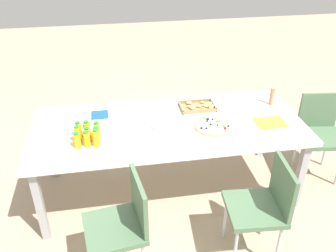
# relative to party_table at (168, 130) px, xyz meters

# --- Properties ---
(ground_plane) EXTENTS (12.00, 12.00, 0.00)m
(ground_plane) POSITION_rel_party_table_xyz_m (0.00, 0.00, -0.68)
(ground_plane) COLOR tan
(party_table) EXTENTS (2.34, 0.98, 0.73)m
(party_table) POSITION_rel_party_table_xyz_m (0.00, 0.00, 0.00)
(party_table) COLOR silver
(party_table) RESTS_ON ground_plane
(chair_near_right) EXTENTS (0.43, 0.43, 0.83)m
(chair_near_right) POSITION_rel_party_table_xyz_m (0.56, -0.84, -0.18)
(chair_near_right) COLOR #4C6B4C
(chair_near_right) RESTS_ON ground_plane
(chair_end) EXTENTS (0.45, 0.45, 0.83)m
(chair_end) POSITION_rel_party_table_xyz_m (1.50, 0.04, -0.18)
(chair_end) COLOR #4C6B4C
(chair_end) RESTS_ON ground_plane
(chair_near_left) EXTENTS (0.45, 0.45, 0.83)m
(chair_near_left) POSITION_rel_party_table_xyz_m (-0.46, -0.84, -0.18)
(chair_near_left) COLOR #4C6B4C
(chair_near_left) RESTS_ON ground_plane
(juice_bottle_0) EXTENTS (0.05, 0.05, 0.14)m
(juice_bottle_0) POSITION_rel_party_table_xyz_m (-0.76, -0.23, 0.12)
(juice_bottle_0) COLOR #F8AC14
(juice_bottle_0) RESTS_ON party_table
(juice_bottle_1) EXTENTS (0.05, 0.05, 0.13)m
(juice_bottle_1) POSITION_rel_party_table_xyz_m (-0.68, -0.23, 0.12)
(juice_bottle_1) COLOR #FAAF14
(juice_bottle_1) RESTS_ON party_table
(juice_bottle_2) EXTENTS (0.06, 0.06, 0.15)m
(juice_bottle_2) POSITION_rel_party_table_xyz_m (-0.61, -0.23, 0.13)
(juice_bottle_2) COLOR #F9AD14
(juice_bottle_2) RESTS_ON party_table
(juice_bottle_3) EXTENTS (0.05, 0.05, 0.15)m
(juice_bottle_3) POSITION_rel_party_table_xyz_m (-0.75, -0.15, 0.13)
(juice_bottle_3) COLOR #F8AC14
(juice_bottle_3) RESTS_ON party_table
(juice_bottle_4) EXTENTS (0.06, 0.06, 0.13)m
(juice_bottle_4) POSITION_rel_party_table_xyz_m (-0.68, -0.16, 0.12)
(juice_bottle_4) COLOR #FAAD14
(juice_bottle_4) RESTS_ON party_table
(juice_bottle_5) EXTENTS (0.06, 0.06, 0.13)m
(juice_bottle_5) POSITION_rel_party_table_xyz_m (-0.61, -0.16, 0.12)
(juice_bottle_5) COLOR #FBAE14
(juice_bottle_5) RESTS_ON party_table
(juice_bottle_6) EXTENTS (0.05, 0.05, 0.14)m
(juice_bottle_6) POSITION_rel_party_table_xyz_m (-0.75, -0.08, 0.12)
(juice_bottle_6) COLOR #FAAD14
(juice_bottle_6) RESTS_ON party_table
(juice_bottle_7) EXTENTS (0.06, 0.06, 0.14)m
(juice_bottle_7) POSITION_rel_party_table_xyz_m (-0.68, -0.08, 0.12)
(juice_bottle_7) COLOR #F9AC14
(juice_bottle_7) RESTS_ON party_table
(juice_bottle_8) EXTENTS (0.06, 0.06, 0.13)m
(juice_bottle_8) POSITION_rel_party_table_xyz_m (-0.60, -0.09, 0.12)
(juice_bottle_8) COLOR #FAAC14
(juice_bottle_8) RESTS_ON party_table
(fruit_pizza) EXTENTS (0.33, 0.33, 0.05)m
(fruit_pizza) POSITION_rel_party_table_xyz_m (0.37, -0.11, 0.07)
(fruit_pizza) COLOR tan
(fruit_pizza) RESTS_ON party_table
(snack_tray) EXTENTS (0.32, 0.22, 0.04)m
(snack_tray) POSITION_rel_party_table_xyz_m (0.34, 0.25, 0.07)
(snack_tray) COLOR olive
(snack_tray) RESTS_ON party_table
(plate_stack) EXTENTS (0.21, 0.21, 0.02)m
(plate_stack) POSITION_rel_party_table_xyz_m (-0.04, -0.04, 0.07)
(plate_stack) COLOR silver
(plate_stack) RESTS_ON party_table
(napkin_stack) EXTENTS (0.15, 0.15, 0.01)m
(napkin_stack) POSITION_rel_party_table_xyz_m (-0.58, 0.26, 0.06)
(napkin_stack) COLOR #194CA5
(napkin_stack) RESTS_ON party_table
(cardboard_tube) EXTENTS (0.04, 0.04, 0.17)m
(cardboard_tube) POSITION_rel_party_table_xyz_m (1.02, 0.20, 0.14)
(cardboard_tube) COLOR #9E7A56
(cardboard_tube) RESTS_ON party_table
(paper_folder) EXTENTS (0.26, 0.20, 0.01)m
(paper_folder) POSITION_rel_party_table_xyz_m (0.88, -0.13, 0.06)
(paper_folder) COLOR yellow
(paper_folder) RESTS_ON party_table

